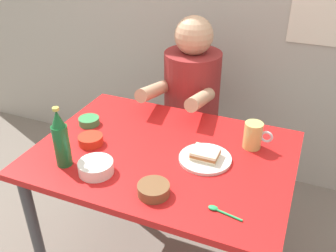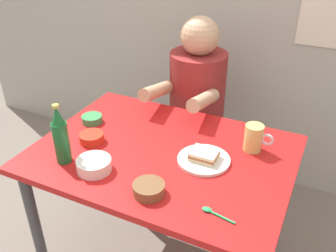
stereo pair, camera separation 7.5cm
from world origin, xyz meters
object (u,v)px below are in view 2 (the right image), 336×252
(stool, at_px, (195,148))
(beer_bottle, at_px, (61,137))
(dining_table, at_px, (163,168))
(beer_mug, at_px, (254,138))
(plate_orange, at_px, (204,160))
(sauce_bowl_chili, at_px, (92,137))
(person_seated, at_px, (197,88))
(sandwich, at_px, (204,155))

(stool, height_order, beer_bottle, beer_bottle)
(dining_table, distance_m, beer_mug, 0.42)
(plate_orange, relative_size, sauce_bowl_chili, 2.00)
(stool, bearing_deg, beer_bottle, -105.91)
(stool, relative_size, plate_orange, 2.05)
(dining_table, xyz_separation_m, person_seated, (-0.09, 0.62, 0.12))
(dining_table, xyz_separation_m, beer_mug, (0.35, 0.18, 0.15))
(stool, bearing_deg, person_seated, -90.00)
(plate_orange, xyz_separation_m, sauce_bowl_chili, (-0.51, -0.08, 0.02))
(person_seated, bearing_deg, beer_mug, -45.06)
(sandwich, xyz_separation_m, sauce_bowl_chili, (-0.51, -0.08, -0.01))
(dining_table, xyz_separation_m, plate_orange, (0.19, 0.01, 0.10))
(beer_mug, bearing_deg, person_seated, 134.94)
(person_seated, distance_m, sauce_bowl_chili, 0.73)
(beer_mug, relative_size, sauce_bowl_chili, 1.15)
(person_seated, relative_size, beer_mug, 5.71)
(stool, bearing_deg, sauce_bowl_chili, -108.36)
(dining_table, height_order, plate_orange, plate_orange)
(stool, distance_m, beer_bottle, 1.04)
(person_seated, bearing_deg, stool, 90.00)
(sandwich, relative_size, sauce_bowl_chili, 1.00)
(dining_table, relative_size, stool, 2.44)
(stool, relative_size, beer_mug, 3.57)
(plate_orange, distance_m, sauce_bowl_chili, 0.51)
(beer_bottle, bearing_deg, plate_orange, 25.18)
(person_seated, height_order, beer_bottle, person_seated)
(sandwich, distance_m, sauce_bowl_chili, 0.51)
(dining_table, relative_size, beer_bottle, 4.20)
(stool, distance_m, sauce_bowl_chili, 0.84)
(dining_table, xyz_separation_m, sandwich, (0.19, 0.01, 0.13))
(dining_table, distance_m, stool, 0.70)
(beer_bottle, distance_m, sauce_bowl_chili, 0.20)
(stool, xyz_separation_m, sauce_bowl_chili, (-0.23, -0.70, 0.41))
(beer_mug, relative_size, beer_bottle, 0.48)
(person_seated, xyz_separation_m, sandwich, (0.28, -0.61, 0.01))
(person_seated, bearing_deg, sandwich, -65.68)
(sandwich, distance_m, beer_bottle, 0.59)
(sauce_bowl_chili, bearing_deg, beer_bottle, -95.35)
(dining_table, bearing_deg, stool, 98.21)
(sauce_bowl_chili, bearing_deg, dining_table, 12.11)
(stool, relative_size, beer_bottle, 1.72)
(beer_bottle, bearing_deg, stool, 74.09)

